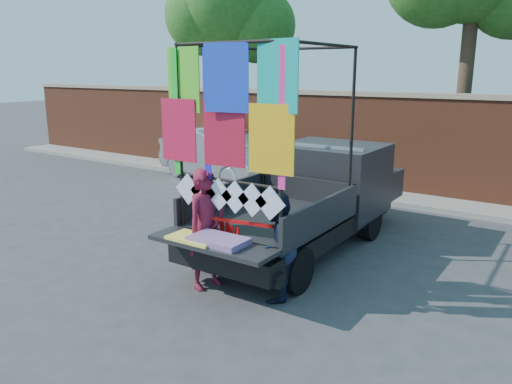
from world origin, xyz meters
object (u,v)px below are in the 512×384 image
Objects in this scene: sedan at (223,155)px; woman at (207,229)px; man at (276,247)px; pickup_truck at (317,195)px.

woman reaches higher than sedan.
woman is (4.25, -5.87, 0.13)m from sedan.
sedan is 3.03× the size of man.
woman is at bearing -127.58° from sedan.
sedan is 7.24m from woman.
sedan is 2.61× the size of woman.
sedan is at bearing -142.83° from man.
pickup_truck reaches higher than man.
woman is 1.09m from man.
pickup_truck is 5.56m from sedan.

